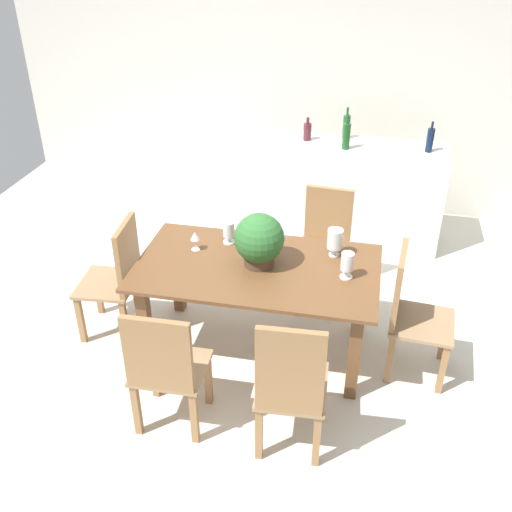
# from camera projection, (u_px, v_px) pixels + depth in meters

# --- Properties ---
(ground_plane) EXTENTS (7.04, 7.04, 0.00)m
(ground_plane) POSITION_uv_depth(u_px,v_px,m) (259.00, 341.00, 4.59)
(ground_plane) COLOR silver
(back_wall) EXTENTS (6.40, 0.10, 2.60)m
(back_wall) POSITION_uv_depth(u_px,v_px,m) (310.00, 87.00, 6.09)
(back_wall) COLOR beige
(back_wall) RESTS_ON ground
(dining_table) EXTENTS (1.72, 0.97, 0.74)m
(dining_table) POSITION_uv_depth(u_px,v_px,m) (257.00, 281.00, 4.20)
(dining_table) COLOR brown
(dining_table) RESTS_ON ground
(chair_near_left) EXTENTS (0.46, 0.43, 0.95)m
(chair_near_left) POSITION_uv_depth(u_px,v_px,m) (165.00, 367.00, 3.56)
(chair_near_left) COLOR olive
(chair_near_left) RESTS_ON ground
(chair_far_right) EXTENTS (0.47, 0.49, 0.93)m
(chair_far_right) POSITION_uv_depth(u_px,v_px,m) (325.00, 239.00, 4.95)
(chair_far_right) COLOR olive
(chair_far_right) RESTS_ON ground
(chair_head_end) EXTENTS (0.46, 0.49, 0.96)m
(chair_head_end) POSITION_uv_depth(u_px,v_px,m) (118.00, 274.00, 4.45)
(chair_head_end) COLOR olive
(chair_head_end) RESTS_ON ground
(chair_foot_end) EXTENTS (0.47, 0.48, 0.97)m
(chair_foot_end) POSITION_uv_depth(u_px,v_px,m) (409.00, 308.00, 4.06)
(chair_foot_end) COLOR olive
(chair_foot_end) RESTS_ON ground
(chair_near_right) EXTENTS (0.45, 0.49, 1.03)m
(chair_near_right) POSITION_uv_depth(u_px,v_px,m) (291.00, 384.00, 3.40)
(chair_near_right) COLOR olive
(chair_near_right) RESTS_ON ground
(flower_centerpiece) EXTENTS (0.35, 0.35, 0.39)m
(flower_centerpiece) POSITION_uv_depth(u_px,v_px,m) (259.00, 240.00, 4.06)
(flower_centerpiece) COLOR #4C3828
(flower_centerpiece) RESTS_ON dining_table
(crystal_vase_left) EXTENTS (0.09, 0.09, 0.17)m
(crystal_vase_left) POSITION_uv_depth(u_px,v_px,m) (229.00, 231.00, 4.37)
(crystal_vase_left) COLOR silver
(crystal_vase_left) RESTS_ON dining_table
(crystal_vase_center_near) EXTENTS (0.11, 0.11, 0.21)m
(crystal_vase_center_near) POSITION_uv_depth(u_px,v_px,m) (335.00, 240.00, 4.19)
(crystal_vase_center_near) COLOR silver
(crystal_vase_center_near) RESTS_ON dining_table
(crystal_vase_right) EXTENTS (0.09, 0.09, 0.19)m
(crystal_vase_right) POSITION_uv_depth(u_px,v_px,m) (347.00, 263.00, 3.95)
(crystal_vase_right) COLOR silver
(crystal_vase_right) RESTS_ON dining_table
(wine_glass) EXTENTS (0.07, 0.07, 0.15)m
(wine_glass) POSITION_uv_depth(u_px,v_px,m) (195.00, 237.00, 4.28)
(wine_glass) COLOR silver
(wine_glass) RESTS_ON dining_table
(kitchen_counter) EXTENTS (1.83, 0.53, 1.00)m
(kitchen_counter) POSITION_uv_depth(u_px,v_px,m) (346.00, 192.00, 5.76)
(kitchen_counter) COLOR silver
(kitchen_counter) RESTS_ON ground
(wine_bottle_tall) EXTENTS (0.07, 0.07, 0.22)m
(wine_bottle_tall) POSITION_uv_depth(u_px,v_px,m) (307.00, 131.00, 5.56)
(wine_bottle_tall) COLOR #511E28
(wine_bottle_tall) RESTS_ON kitchen_counter
(wine_bottle_green) EXTENTS (0.07, 0.07, 0.33)m
(wine_bottle_green) POSITION_uv_depth(u_px,v_px,m) (346.00, 136.00, 5.34)
(wine_bottle_green) COLOR #194C1E
(wine_bottle_green) RESTS_ON kitchen_counter
(wine_bottle_clear) EXTENTS (0.06, 0.06, 0.28)m
(wine_bottle_clear) POSITION_uv_depth(u_px,v_px,m) (430.00, 140.00, 5.28)
(wine_bottle_clear) COLOR #0F1E38
(wine_bottle_clear) RESTS_ON kitchen_counter
(wine_bottle_amber) EXTENTS (0.07, 0.07, 0.30)m
(wine_bottle_amber) POSITION_uv_depth(u_px,v_px,m) (346.00, 127.00, 5.58)
(wine_bottle_amber) COLOR #194C1E
(wine_bottle_amber) RESTS_ON kitchen_counter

